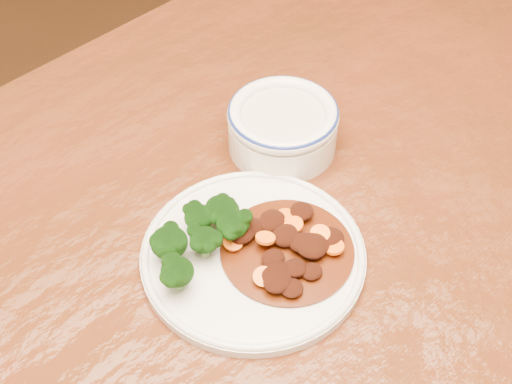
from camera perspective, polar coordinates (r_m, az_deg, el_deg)
dining_table at (r=0.81m, az=-0.70°, el=-9.85°), size 1.58×1.05×0.75m
dinner_plate at (r=0.75m, az=-0.23°, el=-5.01°), size 0.24×0.24×0.01m
broccoli_florets at (r=0.74m, az=-4.40°, el=-3.25°), size 0.12×0.08×0.04m
mince_stew at (r=0.75m, az=2.53°, el=-4.37°), size 0.14×0.14×0.02m
dip_bowl at (r=0.85m, az=2.15°, el=5.34°), size 0.13×0.13×0.06m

